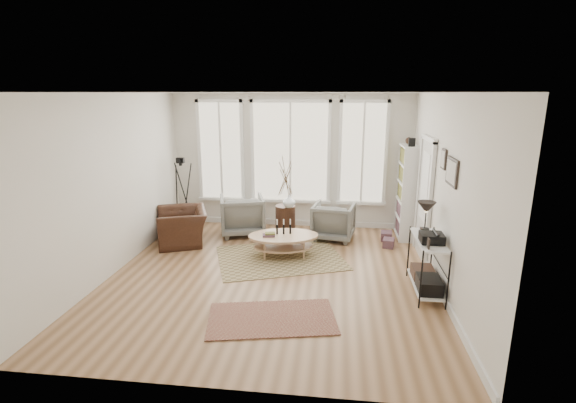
# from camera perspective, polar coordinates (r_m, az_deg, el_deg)

# --- Properties ---
(room) EXTENTS (5.50, 5.54, 2.90)m
(room) POSITION_cam_1_polar(r_m,az_deg,el_deg) (6.51, -2.17, 1.56)
(room) COLOR #A57A54
(room) RESTS_ON ground
(bay_window) EXTENTS (4.14, 0.12, 2.24)m
(bay_window) POSITION_cam_1_polar(r_m,az_deg,el_deg) (9.10, 0.33, 6.47)
(bay_window) COLOR tan
(bay_window) RESTS_ON ground
(door) EXTENTS (0.09, 1.06, 2.22)m
(door) POSITION_cam_1_polar(r_m,az_deg,el_deg) (7.75, 18.18, 0.66)
(door) COLOR silver
(door) RESTS_ON ground
(bookcase) EXTENTS (0.31, 0.85, 2.06)m
(bookcase) POSITION_cam_1_polar(r_m,az_deg,el_deg) (8.80, 15.92, 1.30)
(bookcase) COLOR white
(bookcase) RESTS_ON ground
(low_shelf) EXTENTS (0.38, 1.08, 1.30)m
(low_shelf) POSITION_cam_1_polar(r_m,az_deg,el_deg) (6.54, 18.50, -7.54)
(low_shelf) COLOR white
(low_shelf) RESTS_ON ground
(wall_art) EXTENTS (0.04, 0.88, 0.44)m
(wall_art) POSITION_cam_1_polar(r_m,az_deg,el_deg) (6.25, 21.23, 4.25)
(wall_art) COLOR black
(wall_art) RESTS_ON ground
(rug_main) EXTENTS (2.61, 2.28, 0.01)m
(rug_main) POSITION_cam_1_polar(r_m,az_deg,el_deg) (7.62, -1.08, -7.68)
(rug_main) COLOR brown
(rug_main) RESTS_ON ground
(rug_runner) EXTENTS (1.82, 1.24, 0.01)m
(rug_runner) POSITION_cam_1_polar(r_m,az_deg,el_deg) (5.72, -2.23, -15.64)
(rug_runner) COLOR maroon
(rug_runner) RESTS_ON ground
(coffee_table) EXTENTS (1.40, 1.04, 0.58)m
(coffee_table) POSITION_cam_1_polar(r_m,az_deg,el_deg) (7.61, -0.70, -5.22)
(coffee_table) COLOR tan
(coffee_table) RESTS_ON ground
(armchair_left) EXTENTS (1.11, 1.12, 0.83)m
(armchair_left) POSITION_cam_1_polar(r_m,az_deg,el_deg) (8.82, -6.29, -1.82)
(armchair_left) COLOR slate
(armchair_left) RESTS_ON ground
(armchair_right) EXTENTS (0.92, 0.94, 0.74)m
(armchair_right) POSITION_cam_1_polar(r_m,az_deg,el_deg) (8.54, 6.25, -2.67)
(armchair_right) COLOR slate
(armchair_right) RESTS_ON ground
(side_table) EXTENTS (0.42, 0.42, 1.74)m
(side_table) POSITION_cam_1_polar(r_m,az_deg,el_deg) (8.62, -0.37, 0.80)
(side_table) COLOR #381F15
(side_table) RESTS_ON ground
(vase) EXTENTS (0.32, 0.32, 0.27)m
(vase) POSITION_cam_1_polar(r_m,az_deg,el_deg) (8.52, 0.12, 0.06)
(vase) COLOR silver
(vase) RESTS_ON side_table
(accent_chair) EXTENTS (1.32, 1.25, 0.68)m
(accent_chair) POSITION_cam_1_polar(r_m,az_deg,el_deg) (8.51, -14.24, -3.32)
(accent_chair) COLOR #381F15
(accent_chair) RESTS_ON ground
(tripod_camera) EXTENTS (0.56, 0.56, 1.59)m
(tripod_camera) POSITION_cam_1_polar(r_m,az_deg,el_deg) (9.20, -14.20, 0.55)
(tripod_camera) COLOR black
(tripod_camera) RESTS_ON ground
(book_stack_near) EXTENTS (0.24, 0.29, 0.18)m
(book_stack_near) POSITION_cam_1_polar(r_m,az_deg,el_deg) (8.70, 13.30, -4.61)
(book_stack_near) COLOR brown
(book_stack_near) RESTS_ON ground
(book_stack_far) EXTENTS (0.25, 0.30, 0.17)m
(book_stack_far) POSITION_cam_1_polar(r_m,az_deg,el_deg) (8.34, 13.58, -5.53)
(book_stack_far) COLOR brown
(book_stack_far) RESTS_ON ground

